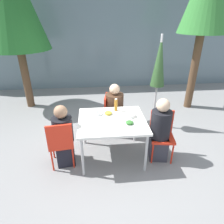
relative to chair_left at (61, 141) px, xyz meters
The scene contains 15 objects.
ground_plane 1.02m from the chair_left, 12.27° to the left, with size 24.00×24.00×0.00m, color gray.
building_facade 4.34m from the chair_left, 78.25° to the left, with size 10.00×0.20×3.00m.
dining_table 0.90m from the chair_left, 12.27° to the left, with size 1.14×1.01×0.76m.
chair_left is the anchor object (origin of this frame).
person_left 0.10m from the chair_left, 65.09° to the left, with size 0.33×0.33×1.11m.
chair_right 1.75m from the chair_left, ahead, with size 0.45×0.45×0.87m.
person_right 1.68m from the chair_left, ahead, with size 0.35×0.35×1.16m.
chair_far 1.36m from the chair_left, 47.73° to the left, with size 0.46×0.46×0.87m.
person_far 1.37m from the chair_left, 43.76° to the left, with size 0.38×0.38×1.13m.
closed_umbrella 2.42m from the chair_left, 31.51° to the left, with size 0.36×0.36×2.03m.
plate_0 1.16m from the chair_left, ahead, with size 0.23×0.23×0.07m.
plate_1 0.94m from the chair_left, 24.95° to the left, with size 0.24×0.24×0.07m.
bottle 1.16m from the chair_left, 29.04° to the left, with size 0.06×0.06×0.24m.
drinking_cup 0.79m from the chair_left, 31.19° to the left, with size 0.07×0.07×0.10m.
salad_bowl 1.25m from the chair_left, 13.41° to the left, with size 0.19×0.19×0.05m.
Camera 1 is at (-0.29, -2.95, 2.40)m, focal length 32.00 mm.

